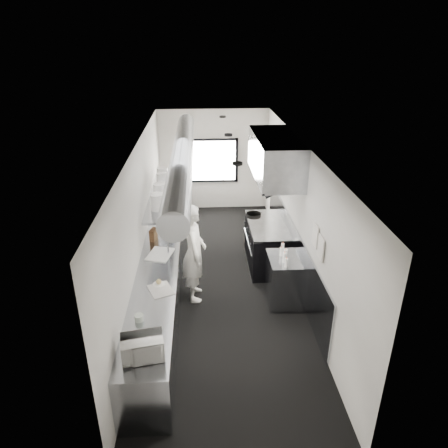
{
  "coord_description": "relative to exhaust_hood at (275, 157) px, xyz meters",
  "views": [
    {
      "loc": [
        -0.37,
        -7.12,
        4.56
      ],
      "look_at": [
        0.04,
        -0.2,
        1.38
      ],
      "focal_mm": 33.05,
      "sensor_mm": 36.0,
      "label": 1
    }
  ],
  "objects": [
    {
      "name": "far_work_table",
      "position": [
        -2.25,
        2.5,
        -1.94
      ],
      "size": [
        0.7,
        1.2,
        0.9
      ],
      "primitive_type": "cube",
      "color": "gray",
      "rests_on": "floor"
    },
    {
      "name": "service_window",
      "position": [
        -1.1,
        3.26,
        -0.99
      ],
      "size": [
        1.36,
        0.05,
        1.25
      ],
      "color": "white",
      "rests_on": "wall_back"
    },
    {
      "name": "wall_front",
      "position": [
        -1.1,
        -4.7,
        -0.99
      ],
      "size": [
        3.0,
        0.02,
        2.8
      ],
      "primitive_type": "cube",
      "color": "silver",
      "rests_on": "floor"
    },
    {
      "name": "wall_cladding",
      "position": [
        0.38,
        -0.4,
        -1.84
      ],
      "size": [
        0.03,
        5.5,
        1.1
      ],
      "primitive_type": "cube",
      "color": "gray",
      "rests_on": "wall_right"
    },
    {
      "name": "plate_stack_c",
      "position": [
        -2.29,
        0.64,
        -0.66
      ],
      "size": [
        0.26,
        0.26,
        0.33
      ],
      "primitive_type": "cylinder",
      "rotation": [
        0.0,
        0.0,
        0.12
      ],
      "color": "white",
      "rests_on": "pass_shelf"
    },
    {
      "name": "bottle_station",
      "position": [
        0.05,
        -1.4,
        -1.94
      ],
      "size": [
        0.65,
        0.8,
        0.9
      ],
      "primitive_type": "cube",
      "color": "gray",
      "rests_on": "floor"
    },
    {
      "name": "squeeze_bottle_b",
      "position": [
        -0.03,
        -1.54,
        -1.39
      ],
      "size": [
        0.08,
        0.08,
        0.19
      ],
      "primitive_type": "cylinder",
      "rotation": [
        0.0,
        0.0,
        0.2
      ],
      "color": "white",
      "rests_on": "bottle_station"
    },
    {
      "name": "squeeze_bottle_a",
      "position": [
        -0.02,
        -1.7,
        -1.41
      ],
      "size": [
        0.06,
        0.06,
        0.17
      ],
      "primitive_type": "cylinder",
      "rotation": [
        0.0,
        0.0,
        -0.06
      ],
      "color": "white",
      "rests_on": "bottle_station"
    },
    {
      "name": "ceiling",
      "position": [
        -1.1,
        -0.7,
        0.41
      ],
      "size": [
        3.0,
        8.0,
        0.01
      ],
      "primitive_type": "cube",
      "color": "white",
      "rests_on": "wall_back"
    },
    {
      "name": "newspaper",
      "position": [
        -2.14,
        -2.29,
        -1.49
      ],
      "size": [
        0.48,
        0.52,
        0.01
      ],
      "primitive_type": "cube",
      "rotation": [
        0.0,
        0.0,
        0.4
      ],
      "color": "white",
      "rests_on": "prep_counter"
    },
    {
      "name": "plate_stack_b",
      "position": [
        -2.3,
        -0.0,
        -0.67
      ],
      "size": [
        0.32,
        0.32,
        0.31
      ],
      "primitive_type": "cylinder",
      "rotation": [
        0.0,
        0.0,
        -0.4
      ],
      "color": "white",
      "rests_on": "pass_shelf"
    },
    {
      "name": "wall_back",
      "position": [
        -1.1,
        3.3,
        -0.99
      ],
      "size": [
        3.0,
        0.02,
        2.8
      ],
      "primitive_type": "cube",
      "color": "silver",
      "rests_on": "floor"
    },
    {
      "name": "deli_tub_a",
      "position": [
        -2.37,
        -3.53,
        -1.44
      ],
      "size": [
        0.16,
        0.16,
        0.11
      ],
      "primitive_type": "cylinder",
      "rotation": [
        0.0,
        0.0,
        -0.03
      ],
      "color": "#B7C4B5",
      "rests_on": "prep_counter"
    },
    {
      "name": "plate_stack_a",
      "position": [
        -2.28,
        -0.58,
        -0.66
      ],
      "size": [
        0.34,
        0.34,
        0.31
      ],
      "primitive_type": "cylinder",
      "rotation": [
        0.0,
        0.0,
        -0.34
      ],
      "color": "white",
      "rests_on": "pass_shelf"
    },
    {
      "name": "range",
      "position": [
        -0.06,
        0.0,
        -1.92
      ],
      "size": [
        0.88,
        1.6,
        0.94
      ],
      "color": "black",
      "rests_on": "floor"
    },
    {
      "name": "pastry",
      "position": [
        -2.18,
        -2.14,
        -1.43
      ],
      "size": [
        0.08,
        0.08,
        0.08
      ],
      "primitive_type": "sphere",
      "color": "tan",
      "rests_on": "small_plate"
    },
    {
      "name": "floor",
      "position": [
        -1.1,
        -0.7,
        -2.39
      ],
      "size": [
        3.0,
        8.0,
        0.01
      ],
      "primitive_type": "cube",
      "color": "black",
      "rests_on": "ground"
    },
    {
      "name": "notice_sheet_b",
      "position": [
        0.37,
        -2.25,
        -0.84
      ],
      "size": [
        0.02,
        0.28,
        0.38
      ],
      "primitive_type": "cube",
      "color": "silver",
      "rests_on": "wall_right"
    },
    {
      "name": "pass_shelf",
      "position": [
        -2.29,
        0.3,
        -0.86
      ],
      "size": [
        0.45,
        3.0,
        0.68
      ],
      "color": "gray",
      "rests_on": "prep_counter"
    },
    {
      "name": "wall_right",
      "position": [
        0.4,
        -0.7,
        -0.99
      ],
      "size": [
        0.02,
        8.0,
        2.8
      ],
      "primitive_type": "cube",
      "color": "silver",
      "rests_on": "floor"
    },
    {
      "name": "wall_left",
      "position": [
        -2.6,
        -0.7,
        -0.99
      ],
      "size": [
        0.02,
        8.0,
        2.8
      ],
      "primitive_type": "cube",
      "color": "silver",
      "rests_on": "floor"
    },
    {
      "name": "knife_block",
      "position": [
        -2.42,
        -0.52,
        -1.37
      ],
      "size": [
        0.15,
        0.23,
        0.23
      ],
      "primitive_type": "cube",
      "rotation": [
        0.0,
        0.0,
        -0.28
      ],
      "color": "brown",
      "rests_on": "prep_counter"
    },
    {
      "name": "deli_tub_b",
      "position": [
        -2.38,
        -3.04,
        -1.44
      ],
      "size": [
        0.17,
        0.17,
        0.09
      ],
      "primitive_type": "cylinder",
      "rotation": [
        0.0,
        0.0,
        -0.36
      ],
      "color": "#B7C4B5",
      "rests_on": "prep_counter"
    },
    {
      "name": "squeeze_bottle_e",
      "position": [
        0.02,
        -1.14,
        -1.41
      ],
      "size": [
        0.06,
        0.06,
        0.17
      ],
      "primitive_type": "cylinder",
      "rotation": [
        0.0,
        0.0,
        0.05
      ],
      "color": "white",
      "rests_on": "bottle_station"
    },
    {
      "name": "microwave",
      "position": [
        -2.24,
        -3.77,
        -1.35
      ],
      "size": [
        0.54,
        0.44,
        0.29
      ],
      "primitive_type": "imported",
      "rotation": [
        0.0,
        0.0,
        0.18
      ],
      "color": "silver",
      "rests_on": "prep_counter"
    },
    {
      "name": "line_cook",
      "position": [
        -1.63,
        -1.17,
        -1.45
      ],
      "size": [
        0.49,
        0.71,
        1.89
      ],
      "primitive_type": "imported",
      "rotation": [
        0.0,
        0.0,
        1.63
      ],
      "color": "white",
      "rests_on": "floor"
    },
    {
      "name": "squeeze_bottle_d",
      "position": [
        -0.04,
        -1.3,
        -1.41
      ],
      "size": [
        0.06,
        0.06,
        0.17
      ],
      "primitive_type": "cylinder",
      "rotation": [
        0.0,
        0.0,
        -0.16
      ],
      "color": "white",
      "rests_on": "bottle_station"
    },
    {
      "name": "prep_counter",
      "position": [
        -2.25,
        -1.2,
        -1.94
      ],
      "size": [
        0.7,
        6.0,
        0.9
      ],
      "primitive_type": "cube",
      "color": "gray",
      "rests_on": "floor"
    },
    {
      "name": "plate_stack_d",
      "position": [
        -2.3,
        0.92,
        -0.64
      ],
      "size": [
        0.28,
        0.28,
        0.36
      ],
      "primitive_type": "cylinder",
      "rotation": [
        0.0,
        0.0,
        -0.19
      ],
      "color": "white",
      "rests_on": "pass_shelf"
    },
    {
      "name": "notice_sheet_a",
      "position": [
        0.37,
        -1.9,
        -0.79
      ],
      "size": [
        0.02,
        0.28,
        0.38
      ],
      "primitive_type": "cube",
      "color": "silver",
      "rests_on": "wall_right"
    },
    {
      "name": "squeeze_bottle_c",
      "position": [
        0.01,
        -1.44,
        -1.39
      ],
      "size": [
        0.08,
        0.08,
        0.2
      ],
      "primitive_type": "cylinder",
      "rotation": [
        0.0,
        0.0,
        0.15
      ],
      "color": "white",
      "rests_on": "bottle_station"
    },
    {
      "name": "cutting_board",
      "position": [
        -2.25,
        -1.12,
        -1.48
      ],
      "size": [
        0.53,
        0.62,
        0.02
      ],
      "primitive_type": "cube",
      "rotation": [
        0.0,
        0.0,
        -0.27
      ],
      "color": "white",
      "rests_on": "prep_counter"
    },
    {
      "name": "hvac_duct",
      "position": [
        -1.8,
        -0.3,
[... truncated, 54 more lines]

